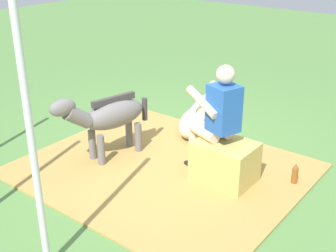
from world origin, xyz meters
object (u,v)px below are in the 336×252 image
(pony_lying, at_px, (197,119))
(soda_bottle, at_px, (295,174))
(hay_bale, at_px, (225,162))
(person_seated, at_px, (217,116))
(pony_standing, at_px, (108,117))
(tent_pole_left, at_px, (31,136))

(pony_lying, xyz_separation_m, soda_bottle, (-1.71, 0.55, -0.06))
(hay_bale, height_order, person_seated, person_seated)
(pony_standing, bearing_deg, pony_lying, -105.95)
(pony_standing, bearing_deg, soda_bottle, -158.81)
(person_seated, height_order, pony_standing, person_seated)
(pony_lying, bearing_deg, hay_bale, 136.72)
(soda_bottle, relative_size, tent_pole_left, 0.11)
(pony_lying, distance_m, tent_pole_left, 3.34)
(person_seated, xyz_separation_m, tent_pole_left, (0.30, 2.18, 0.47))
(soda_bottle, xyz_separation_m, tent_pole_left, (1.12, 2.57, 1.10))
(hay_bale, height_order, soda_bottle, hay_bale)
(pony_standing, bearing_deg, hay_bale, -164.99)
(person_seated, relative_size, soda_bottle, 5.16)
(pony_lying, bearing_deg, soda_bottle, 162.02)
(pony_standing, distance_m, soda_bottle, 2.29)
(pony_standing, relative_size, tent_pole_left, 0.54)
(pony_lying, height_order, soda_bottle, pony_lying)
(person_seated, xyz_separation_m, soda_bottle, (-0.82, -0.39, -0.63))
(person_seated, bearing_deg, soda_bottle, -154.57)
(person_seated, distance_m, soda_bottle, 1.11)
(pony_lying, relative_size, soda_bottle, 5.11)
(tent_pole_left, bearing_deg, hay_bale, -102.00)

